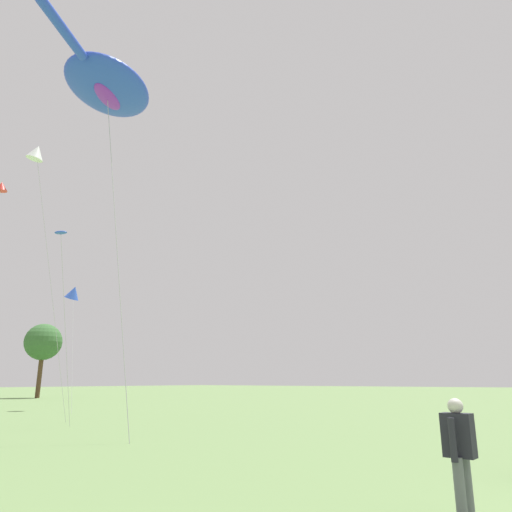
{
  "coord_description": "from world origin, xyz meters",
  "views": [
    {
      "loc": [
        -8.96,
        0.94,
        1.97
      ],
      "look_at": [
        3.0,
        9.88,
        5.88
      ],
      "focal_mm": 33.42,
      "sensor_mm": 36.0,
      "label": 1
    }
  ],
  "objects_px": {
    "big_show_kite": "(107,86)",
    "small_kite_box_yellow": "(73,293)",
    "small_kite_tiny_distant": "(61,239)",
    "person_grey_haired_man": "(460,449)",
    "tree_shrub_far": "(43,342)",
    "small_kite_streamer_purple": "(37,153)",
    "small_kite_triangle_green": "(1,189)"
  },
  "relations": [
    {
      "from": "small_kite_streamer_purple",
      "to": "small_kite_triangle_green",
      "type": "relative_size",
      "value": 1.21
    },
    {
      "from": "small_kite_tiny_distant",
      "to": "big_show_kite",
      "type": "bearing_deg",
      "value": -25.6
    },
    {
      "from": "person_grey_haired_man",
      "to": "small_kite_triangle_green",
      "type": "xyz_separation_m",
      "value": [
        1.73,
        20.18,
        9.79
      ]
    },
    {
      "from": "person_grey_haired_man",
      "to": "small_kite_streamer_purple",
      "type": "distance_m",
      "value": 23.38
    },
    {
      "from": "small_kite_triangle_green",
      "to": "person_grey_haired_man",
      "type": "bearing_deg",
      "value": 179.25
    },
    {
      "from": "big_show_kite",
      "to": "tree_shrub_far",
      "type": "relative_size",
      "value": 1.78
    },
    {
      "from": "big_show_kite",
      "to": "small_kite_triangle_green",
      "type": "xyz_separation_m",
      "value": [
        -1.34,
        5.77,
        -3.95
      ]
    },
    {
      "from": "small_kite_streamer_purple",
      "to": "small_kite_triangle_green",
      "type": "xyz_separation_m",
      "value": [
        -1.28,
        0.37,
        -2.25
      ]
    },
    {
      "from": "small_kite_tiny_distant",
      "to": "tree_shrub_far",
      "type": "distance_m",
      "value": 40.69
    },
    {
      "from": "person_grey_haired_man",
      "to": "big_show_kite",
      "type": "bearing_deg",
      "value": -8.79
    },
    {
      "from": "person_grey_haired_man",
      "to": "small_kite_box_yellow",
      "type": "distance_m",
      "value": 32.73
    },
    {
      "from": "small_kite_box_yellow",
      "to": "small_kite_streamer_purple",
      "type": "distance_m",
      "value": 14.07
    },
    {
      "from": "big_show_kite",
      "to": "small_kite_streamer_purple",
      "type": "bearing_deg",
      "value": 61.37
    },
    {
      "from": "big_show_kite",
      "to": "person_grey_haired_man",
      "type": "xyz_separation_m",
      "value": [
        -3.06,
        -14.42,
        -13.74
      ]
    },
    {
      "from": "small_kite_tiny_distant",
      "to": "small_kite_box_yellow",
      "type": "xyz_separation_m",
      "value": [
        8.63,
        12.45,
        0.14
      ]
    },
    {
      "from": "small_kite_tiny_distant",
      "to": "small_kite_triangle_green",
      "type": "height_order",
      "value": "small_kite_triangle_green"
    },
    {
      "from": "big_show_kite",
      "to": "tree_shrub_far",
      "type": "xyz_separation_m",
      "value": [
        19.93,
        38.29,
        -8.37
      ]
    },
    {
      "from": "person_grey_haired_man",
      "to": "small_kite_streamer_purple",
      "type": "height_order",
      "value": "small_kite_streamer_purple"
    },
    {
      "from": "big_show_kite",
      "to": "tree_shrub_far",
      "type": "distance_m",
      "value": 43.97
    },
    {
      "from": "small_kite_tiny_distant",
      "to": "small_kite_box_yellow",
      "type": "height_order",
      "value": "small_kite_box_yellow"
    },
    {
      "from": "small_kite_box_yellow",
      "to": "person_grey_haired_man",
      "type": "bearing_deg",
      "value": -122.33
    },
    {
      "from": "person_grey_haired_man",
      "to": "small_kite_tiny_distant",
      "type": "relative_size",
      "value": 0.2
    },
    {
      "from": "small_kite_tiny_distant",
      "to": "small_kite_box_yellow",
      "type": "bearing_deg",
      "value": 124.07
    },
    {
      "from": "big_show_kite",
      "to": "small_kite_tiny_distant",
      "type": "relative_size",
      "value": 1.8
    },
    {
      "from": "big_show_kite",
      "to": "small_kite_box_yellow",
      "type": "xyz_separation_m",
      "value": [
        8.84,
        15.19,
        -6.47
      ]
    },
    {
      "from": "big_show_kite",
      "to": "small_kite_tiny_distant",
      "type": "distance_m",
      "value": 7.15
    },
    {
      "from": "small_kite_tiny_distant",
      "to": "tree_shrub_far",
      "type": "xyz_separation_m",
      "value": [
        19.72,
        35.55,
        -1.76
      ]
    },
    {
      "from": "tree_shrub_far",
      "to": "small_kite_triangle_green",
      "type": "bearing_deg",
      "value": -123.18
    },
    {
      "from": "big_show_kite",
      "to": "small_kite_box_yellow",
      "type": "relative_size",
      "value": 1.72
    },
    {
      "from": "small_kite_box_yellow",
      "to": "small_kite_streamer_purple",
      "type": "relative_size",
      "value": 0.66
    },
    {
      "from": "big_show_kite",
      "to": "small_kite_box_yellow",
      "type": "distance_m",
      "value": 18.73
    },
    {
      "from": "big_show_kite",
      "to": "small_kite_streamer_purple",
      "type": "distance_m",
      "value": 5.66
    }
  ]
}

